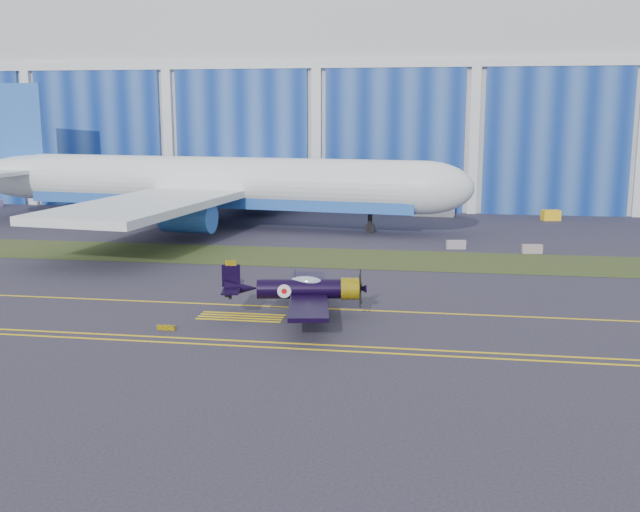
% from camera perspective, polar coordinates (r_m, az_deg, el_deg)
% --- Properties ---
extents(ground, '(260.00, 260.00, 0.00)m').
position_cam_1_polar(ground, '(58.81, 13.32, -3.18)').
color(ground, '#312E3D').
rests_on(ground, ground).
extents(grass_median, '(260.00, 10.00, 0.02)m').
position_cam_1_polar(grass_median, '(72.44, 12.54, -0.49)').
color(grass_median, '#475128').
rests_on(grass_median, ground).
extents(hangar, '(220.00, 45.70, 30.00)m').
position_cam_1_polar(hangar, '(128.78, 11.31, 11.15)').
color(hangar, silver).
rests_on(hangar, ground).
extents(taxiway_centreline, '(200.00, 0.20, 0.02)m').
position_cam_1_polar(taxiway_centreline, '(53.98, 13.70, -4.45)').
color(taxiway_centreline, yellow).
rests_on(taxiway_centreline, ground).
extents(edge_line_near, '(80.00, 0.20, 0.02)m').
position_cam_1_polar(edge_line_near, '(44.92, 14.65, -7.64)').
color(edge_line_near, yellow).
rests_on(edge_line_near, ground).
extents(edge_line_far, '(80.00, 0.20, 0.02)m').
position_cam_1_polar(edge_line_far, '(45.87, 14.53, -7.25)').
color(edge_line_far, yellow).
rests_on(edge_line_far, ground).
extents(hold_short_ladder, '(6.00, 2.40, 0.02)m').
position_cam_1_polar(hold_short_ladder, '(52.51, -6.05, -4.63)').
color(hold_short_ladder, yellow).
rests_on(hold_short_ladder, ground).
extents(guard_board_left, '(1.20, 0.15, 0.35)m').
position_cam_1_polar(guard_board_left, '(50.10, -11.66, -5.37)').
color(guard_board_left, yellow).
rests_on(guard_board_left, ground).
extents(warbird, '(13.26, 15.16, 4.00)m').
position_cam_1_polar(warbird, '(51.92, -1.56, -2.52)').
color(warbird, black).
rests_on(warbird, ground).
extents(jetliner, '(76.83, 67.63, 24.38)m').
position_cam_1_polar(jetliner, '(93.30, -7.93, 9.71)').
color(jetliner, white).
rests_on(jetliner, ground).
extents(shipping_container, '(5.84, 2.72, 2.46)m').
position_cam_1_polar(shipping_container, '(103.64, 8.64, 3.72)').
color(shipping_container, white).
rests_on(shipping_container, ground).
extents(tug, '(2.57, 1.95, 1.34)m').
position_cam_1_polar(tug, '(102.88, 17.18, 2.99)').
color(tug, yellow).
rests_on(tug, ground).
extents(barrier_a, '(2.07, 0.93, 0.90)m').
position_cam_1_polar(barrier_a, '(79.01, 10.32, 0.86)').
color(barrier_a, '#978999').
rests_on(barrier_a, ground).
extents(barrier_b, '(2.07, 0.89, 0.90)m').
position_cam_1_polar(barrier_b, '(78.26, 15.86, 0.52)').
color(barrier_b, gray).
rests_on(barrier_b, ground).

